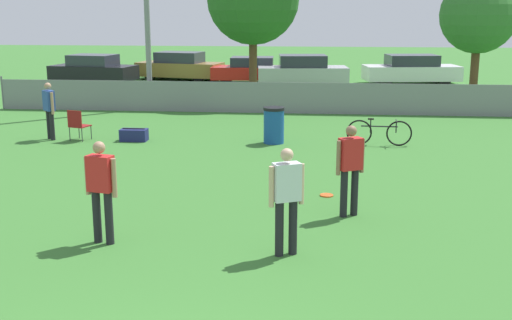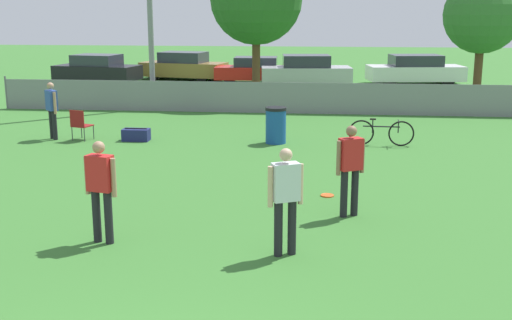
{
  "view_description": "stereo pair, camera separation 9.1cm",
  "coord_description": "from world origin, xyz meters",
  "px_view_note": "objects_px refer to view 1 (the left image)",
  "views": [
    {
      "loc": [
        1.58,
        -4.62,
        3.62
      ],
      "look_at": [
        0.5,
        6.22,
        1.05
      ],
      "focal_mm": 45.0,
      "sensor_mm": 36.0,
      "label": 1
    },
    {
      "loc": [
        1.67,
        -4.61,
        3.62
      ],
      "look_at": [
        0.5,
        6.22,
        1.05
      ],
      "focal_mm": 45.0,
      "sensor_mm": 36.0,
      "label": 2
    }
  ],
  "objects_px": {
    "gear_bag_sideline": "(134,135)",
    "player_defender_red": "(350,165)",
    "tree_far_right": "(479,15)",
    "frisbee_disc": "(327,195)",
    "parked_car_red": "(252,70)",
    "spectator_in_blue": "(49,107)",
    "parked_car_tan": "(180,66)",
    "parked_car_dark": "(93,70)",
    "player_thrower_red": "(101,185)",
    "folding_chair_sideline": "(78,124)",
    "parked_car_silver": "(303,71)",
    "bicycle_sideline": "(379,132)",
    "trash_bin": "(274,125)",
    "player_receiver_white": "(286,194)",
    "parked_car_white": "(411,70)"
  },
  "relations": [
    {
      "from": "gear_bag_sideline",
      "to": "player_defender_red",
      "type": "bearing_deg",
      "value": -47.16
    },
    {
      "from": "tree_far_right",
      "to": "frisbee_disc",
      "type": "height_order",
      "value": "tree_far_right"
    },
    {
      "from": "parked_car_red",
      "to": "spectator_in_blue",
      "type": "bearing_deg",
      "value": -108.06
    },
    {
      "from": "tree_far_right",
      "to": "parked_car_tan",
      "type": "bearing_deg",
      "value": 150.9
    },
    {
      "from": "player_defender_red",
      "to": "parked_car_dark",
      "type": "xyz_separation_m",
      "value": [
        -11.84,
        20.12,
        -0.27
      ]
    },
    {
      "from": "player_thrower_red",
      "to": "folding_chair_sideline",
      "type": "bearing_deg",
      "value": 127.2
    },
    {
      "from": "player_thrower_red",
      "to": "folding_chair_sideline",
      "type": "relative_size",
      "value": 1.88
    },
    {
      "from": "parked_car_red",
      "to": "parked_car_silver",
      "type": "distance_m",
      "value": 2.82
    },
    {
      "from": "player_defender_red",
      "to": "bicycle_sideline",
      "type": "distance_m",
      "value": 6.37
    },
    {
      "from": "folding_chair_sideline",
      "to": "trash_bin",
      "type": "bearing_deg",
      "value": -161.09
    },
    {
      "from": "player_receiver_white",
      "to": "player_thrower_red",
      "type": "bearing_deg",
      "value": 150.49
    },
    {
      "from": "trash_bin",
      "to": "parked_car_dark",
      "type": "relative_size",
      "value": 0.23
    },
    {
      "from": "folding_chair_sideline",
      "to": "parked_car_dark",
      "type": "height_order",
      "value": "parked_car_dark"
    },
    {
      "from": "parked_car_silver",
      "to": "tree_far_right",
      "type": "bearing_deg",
      "value": -42.89
    },
    {
      "from": "trash_bin",
      "to": "parked_car_white",
      "type": "bearing_deg",
      "value": 69.17
    },
    {
      "from": "player_receiver_white",
      "to": "parked_car_silver",
      "type": "relative_size",
      "value": 0.37
    },
    {
      "from": "frisbee_disc",
      "to": "parked_car_silver",
      "type": "height_order",
      "value": "parked_car_silver"
    },
    {
      "from": "parked_car_silver",
      "to": "parked_car_white",
      "type": "relative_size",
      "value": 0.92
    },
    {
      "from": "frisbee_disc",
      "to": "parked_car_dark",
      "type": "distance_m",
      "value": 22.11
    },
    {
      "from": "frisbee_disc",
      "to": "player_receiver_white",
      "type": "bearing_deg",
      "value": -101.25
    },
    {
      "from": "spectator_in_blue",
      "to": "parked_car_tan",
      "type": "relative_size",
      "value": 0.35
    },
    {
      "from": "player_receiver_white",
      "to": "trash_bin",
      "type": "height_order",
      "value": "player_receiver_white"
    },
    {
      "from": "player_receiver_white",
      "to": "parked_car_tan",
      "type": "xyz_separation_m",
      "value": [
        -6.87,
        24.15,
        -0.26
      ]
    },
    {
      "from": "parked_car_dark",
      "to": "parked_car_white",
      "type": "relative_size",
      "value": 0.91
    },
    {
      "from": "player_receiver_white",
      "to": "gear_bag_sideline",
      "type": "height_order",
      "value": "player_receiver_white"
    },
    {
      "from": "bicycle_sideline",
      "to": "parked_car_silver",
      "type": "distance_m",
      "value": 13.82
    },
    {
      "from": "spectator_in_blue",
      "to": "bicycle_sideline",
      "type": "distance_m",
      "value": 9.23
    },
    {
      "from": "player_thrower_red",
      "to": "parked_car_red",
      "type": "height_order",
      "value": "player_thrower_red"
    },
    {
      "from": "player_thrower_red",
      "to": "spectator_in_blue",
      "type": "xyz_separation_m",
      "value": [
        -4.22,
        7.91,
        -0.02
      ]
    },
    {
      "from": "folding_chair_sideline",
      "to": "bicycle_sideline",
      "type": "bearing_deg",
      "value": -162.08
    },
    {
      "from": "spectator_in_blue",
      "to": "frisbee_disc",
      "type": "relative_size",
      "value": 6.05
    },
    {
      "from": "gear_bag_sideline",
      "to": "parked_car_dark",
      "type": "distance_m",
      "value": 15.22
    },
    {
      "from": "parked_car_white",
      "to": "player_receiver_white",
      "type": "bearing_deg",
      "value": -110.4
    },
    {
      "from": "parked_car_silver",
      "to": "parked_car_red",
      "type": "bearing_deg",
      "value": 148.59
    },
    {
      "from": "player_receiver_white",
      "to": "folding_chair_sideline",
      "type": "relative_size",
      "value": 1.88
    },
    {
      "from": "trash_bin",
      "to": "player_receiver_white",
      "type": "bearing_deg",
      "value": -84.6
    },
    {
      "from": "tree_far_right",
      "to": "parked_car_tan",
      "type": "xyz_separation_m",
      "value": [
        -13.32,
        7.42,
        -2.7
      ]
    },
    {
      "from": "player_receiver_white",
      "to": "parked_car_silver",
      "type": "xyz_separation_m",
      "value": [
        -0.38,
        21.83,
        -0.24
      ]
    },
    {
      "from": "parked_car_silver",
      "to": "player_thrower_red",
      "type": "bearing_deg",
      "value": -102.81
    },
    {
      "from": "parked_car_red",
      "to": "tree_far_right",
      "type": "bearing_deg",
      "value": -36.24
    },
    {
      "from": "frisbee_disc",
      "to": "parked_car_tan",
      "type": "bearing_deg",
      "value": 109.74
    },
    {
      "from": "spectator_in_blue",
      "to": "tree_far_right",
      "type": "bearing_deg",
      "value": -103.51
    },
    {
      "from": "parked_car_tan",
      "to": "gear_bag_sideline",
      "type": "bearing_deg",
      "value": -70.66
    },
    {
      "from": "parked_car_dark",
      "to": "parked_car_silver",
      "type": "xyz_separation_m",
      "value": [
        10.44,
        -0.28,
        0.03
      ]
    },
    {
      "from": "parked_car_dark",
      "to": "trash_bin",
      "type": "bearing_deg",
      "value": -44.5
    },
    {
      "from": "trash_bin",
      "to": "player_defender_red",
      "type": "bearing_deg",
      "value": -73.99
    },
    {
      "from": "parked_car_dark",
      "to": "parked_car_silver",
      "type": "relative_size",
      "value": 0.99
    },
    {
      "from": "player_receiver_white",
      "to": "trash_bin",
      "type": "xyz_separation_m",
      "value": [
        -0.78,
        8.27,
        -0.44
      ]
    },
    {
      "from": "parked_car_dark",
      "to": "parked_car_silver",
      "type": "height_order",
      "value": "parked_car_silver"
    },
    {
      "from": "gear_bag_sideline",
      "to": "parked_car_white",
      "type": "bearing_deg",
      "value": 57.43
    }
  ]
}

